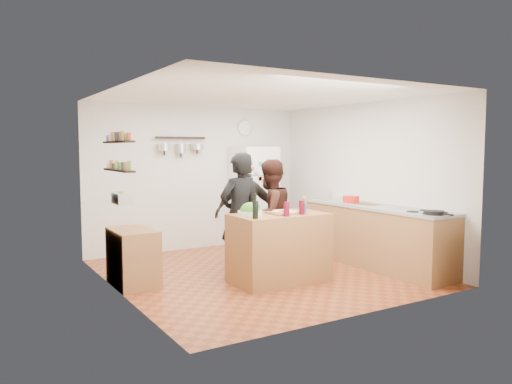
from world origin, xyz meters
TOP-DOWN VIEW (x-y plane):
  - room_shell at (0.00, 0.39)m, footprint 4.20×4.20m
  - prep_island at (-0.03, -0.54)m, footprint 1.25×0.72m
  - pizza_board at (0.05, -0.56)m, footprint 0.42×0.34m
  - pizza at (0.05, -0.56)m, footprint 0.34×0.34m
  - salad_bowl at (-0.45, -0.49)m, footprint 0.31×0.31m
  - wine_bottle at (-0.53, -0.76)m, footprint 0.07×0.07m
  - wine_glass_near at (-0.08, -0.78)m, footprint 0.08×0.08m
  - wine_glass_far at (0.19, -0.74)m, footprint 0.08×0.08m
  - pepper_mill at (0.42, -0.49)m, footprint 0.05×0.05m
  - salt_canister at (0.27, -0.66)m, footprint 0.08×0.08m
  - person_left at (-0.33, -0.00)m, footprint 0.67×0.49m
  - person_center at (0.18, 0.01)m, footprint 0.90×0.77m
  - person_back at (0.03, 0.46)m, footprint 1.00×0.55m
  - counter_run at (1.70, -0.55)m, footprint 0.63×2.63m
  - stove_top at (1.70, -1.50)m, footprint 0.60×0.62m
  - skillet at (1.60, -1.69)m, footprint 0.26×0.26m
  - sink at (1.70, 0.30)m, footprint 0.50×0.80m
  - cutting_board at (1.70, -0.36)m, footprint 0.30×0.40m
  - red_bowl at (1.65, -0.06)m, footprint 0.26×0.26m
  - fridge at (0.95, 1.75)m, footprint 0.70×0.68m
  - wall_clock at (0.95, 2.08)m, footprint 0.30×0.03m
  - spice_shelf_lower at (-1.93, 0.20)m, footprint 0.12×1.00m
  - spice_shelf_upper at (-1.93, 0.20)m, footprint 0.12×1.00m
  - produce_basket at (-1.90, 0.20)m, footprint 0.18×0.35m
  - side_table at (-1.74, 0.30)m, footprint 0.50×0.80m
  - pot_rack at (-0.35, 2.00)m, footprint 0.90×0.04m

SIDE VIEW (x-z plane):
  - side_table at x=-1.74m, z-range 0.00..0.73m
  - counter_run at x=1.70m, z-range 0.00..0.90m
  - prep_island at x=-0.03m, z-range 0.00..0.91m
  - person_center at x=0.18m, z-range 0.00..1.62m
  - person_back at x=0.03m, z-range 0.00..1.62m
  - person_left at x=-0.33m, z-range 0.00..1.72m
  - fridge at x=0.95m, z-range 0.00..1.80m
  - stove_top at x=1.70m, z-range 0.90..0.92m
  - cutting_board at x=1.70m, z-range 0.90..0.92m
  - sink at x=1.70m, z-range 0.90..0.93m
  - pizza_board at x=0.05m, z-range 0.91..0.93m
  - pizza at x=0.05m, z-range 0.93..0.95m
  - salad_bowl at x=-0.45m, z-range 0.91..0.97m
  - skillet at x=1.60m, z-range 0.92..0.97m
  - red_bowl at x=1.65m, z-range 0.92..1.03m
  - salt_canister at x=0.27m, z-range 0.91..1.05m
  - pepper_mill at x=0.42m, z-range 0.91..1.07m
  - wine_glass_far at x=0.19m, z-range 0.91..1.09m
  - wine_glass_near at x=-0.08m, z-range 0.91..1.10m
  - wine_bottle at x=-0.53m, z-range 0.91..1.13m
  - produce_basket at x=-1.90m, z-range 1.08..1.22m
  - room_shell at x=0.00m, z-range -0.85..3.35m
  - spice_shelf_lower at x=-1.93m, z-range 1.49..1.51m
  - spice_shelf_upper at x=-1.93m, z-range 1.84..1.86m
  - pot_rack at x=-0.35m, z-range 1.93..1.97m
  - wall_clock at x=0.95m, z-range 2.00..2.30m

